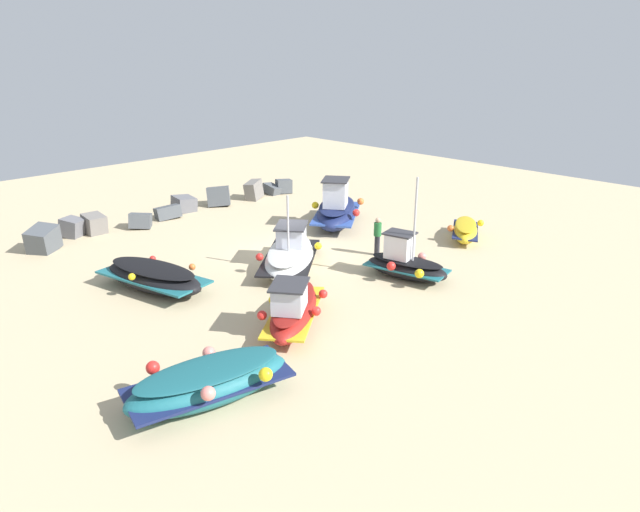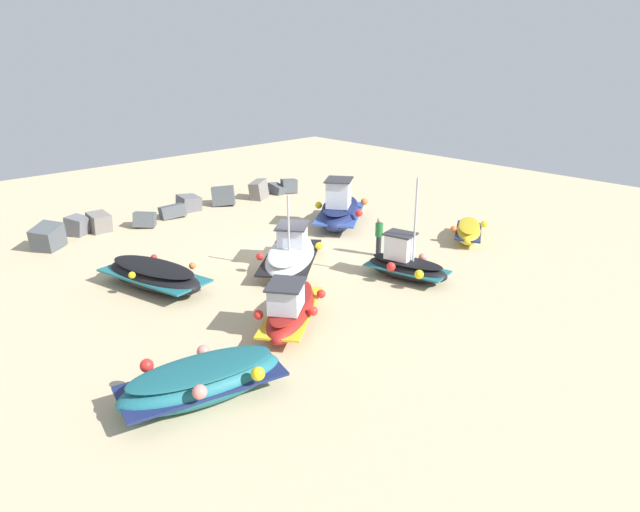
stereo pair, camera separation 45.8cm
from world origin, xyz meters
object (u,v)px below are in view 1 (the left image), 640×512
(fishing_boat_4, at_px, (294,309))
(fishing_boat_5, at_px, (406,264))
(fishing_boat_0, at_px, (209,382))
(person_walking, at_px, (377,234))
(fishing_boat_2, at_px, (153,277))
(fishing_boat_6, at_px, (290,254))
(fishing_boat_1, at_px, (465,230))
(fishing_boat_3, at_px, (337,210))

(fishing_boat_4, bearing_deg, fishing_boat_5, 143.24)
(fishing_boat_0, xyz_separation_m, fishing_boat_4, (4.17, 1.48, 0.05))
(fishing_boat_5, height_order, person_walking, fishing_boat_5)
(fishing_boat_0, height_order, fishing_boat_5, fishing_boat_5)
(fishing_boat_0, distance_m, fishing_boat_2, 7.58)
(fishing_boat_0, height_order, fishing_boat_6, fishing_boat_6)
(fishing_boat_1, height_order, fishing_boat_2, fishing_boat_2)
(fishing_boat_1, xyz_separation_m, fishing_boat_2, (-12.93, 4.91, 0.07))
(fishing_boat_3, distance_m, person_walking, 4.55)
(fishing_boat_0, bearing_deg, fishing_boat_2, -96.64)
(fishing_boat_1, xyz_separation_m, fishing_boat_5, (-5.62, -0.83, 0.14))
(fishing_boat_4, height_order, person_walking, fishing_boat_4)
(fishing_boat_1, xyz_separation_m, fishing_boat_3, (-2.57, 5.64, 0.33))
(fishing_boat_2, xyz_separation_m, fishing_boat_4, (1.64, -5.66, 0.08))
(fishing_boat_1, bearing_deg, fishing_boat_5, 158.09)
(fishing_boat_3, relative_size, person_walking, 2.95)
(fishing_boat_6, bearing_deg, fishing_boat_5, -97.28)
(fishing_boat_0, distance_m, fishing_boat_3, 15.11)
(fishing_boat_1, bearing_deg, fishing_boat_4, 153.54)
(fishing_boat_0, bearing_deg, fishing_boat_3, -135.74)
(fishing_boat_6, bearing_deg, fishing_boat_3, -13.32)
(person_walking, bearing_deg, fishing_boat_1, -179.98)
(fishing_boat_3, bearing_deg, fishing_boat_0, -4.13)
(fishing_boat_0, xyz_separation_m, fishing_boat_3, (12.89, 7.87, 0.23))
(fishing_boat_1, height_order, fishing_boat_5, fishing_boat_5)
(fishing_boat_4, relative_size, fishing_boat_5, 1.02)
(fishing_boat_3, height_order, fishing_boat_6, fishing_boat_6)
(fishing_boat_4, height_order, fishing_boat_5, fishing_boat_5)
(fishing_boat_1, distance_m, fishing_boat_5, 5.68)
(fishing_boat_3, bearing_deg, fishing_boat_5, 29.19)
(fishing_boat_5, bearing_deg, fishing_boat_2, 39.89)
(fishing_boat_2, xyz_separation_m, person_walking, (8.47, -3.40, 0.45))
(fishing_boat_1, xyz_separation_m, fishing_boat_6, (-8.00, 3.05, 0.12))
(fishing_boat_1, distance_m, fishing_boat_4, 11.32)
(fishing_boat_1, bearing_deg, person_walking, 131.04)
(fishing_boat_2, xyz_separation_m, fishing_boat_5, (7.31, -5.74, 0.07))
(fishing_boat_3, xyz_separation_m, fishing_boat_4, (-8.73, -6.39, -0.18))
(fishing_boat_6, bearing_deg, fishing_boat_0, 176.50)
(fishing_boat_5, bearing_deg, fishing_boat_4, 77.26)
(fishing_boat_5, height_order, fishing_boat_6, fishing_boat_5)
(fishing_boat_4, xyz_separation_m, fishing_boat_6, (3.30, 3.80, -0.03))
(fishing_boat_3, relative_size, fishing_boat_4, 1.20)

